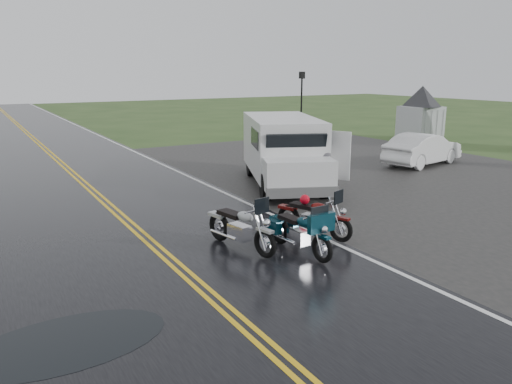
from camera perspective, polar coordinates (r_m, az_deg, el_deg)
ground at (r=10.37m, az=-7.92°, el=-9.53°), size 120.00×120.00×0.00m
road at (r=19.61m, az=-19.22°, el=1.03°), size 8.00×100.00×0.04m
parking_pad at (r=20.49m, az=15.77°, el=1.79°), size 14.00×24.00×0.03m
visitor_center at (r=31.49m, az=18.43°, el=10.00°), size 16.00×10.00×4.80m
motorcycle_red at (r=12.03m, az=9.71°, el=-3.12°), size 1.44×2.25×1.25m
motorcycle_teal at (r=10.70m, az=7.59°, el=-5.22°), size 0.87×2.13×1.24m
motorcycle_silver at (r=10.86m, az=1.04°, el=-4.57°), size 1.25×2.35×1.32m
van_white at (r=15.69m, az=1.12°, el=3.37°), size 4.68×6.80×2.50m
person_at_van at (r=16.26m, az=7.86°, el=1.83°), size 0.65×0.55×1.51m
sedan_white at (r=23.13m, az=18.53°, el=4.62°), size 4.40×2.21×1.38m
lamp_post_far_right at (r=28.81m, az=5.20°, el=9.60°), size 0.35×0.35×4.06m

